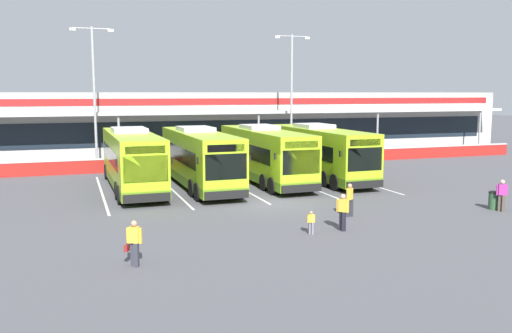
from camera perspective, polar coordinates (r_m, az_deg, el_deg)
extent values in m
plane|color=#4C4C51|center=(29.63, 1.21, -3.84)|extent=(200.00, 200.00, 0.00)
cube|color=#B7B7B2|center=(55.26, -8.48, 4.34)|extent=(70.00, 10.00, 5.50)
cube|color=#19232D|center=(50.37, -7.42, 3.53)|extent=(66.00, 0.08, 2.20)
cube|color=maroon|center=(50.24, -7.48, 6.77)|extent=(68.00, 0.08, 0.60)
cube|color=beige|center=(48.82, -7.11, 5.63)|extent=(67.00, 3.00, 0.24)
cube|color=gray|center=(55.17, -8.54, 7.46)|extent=(70.00, 10.00, 0.50)
cylinder|color=#999999|center=(46.87, -14.21, 2.80)|extent=(0.20, 0.20, 4.20)
cylinder|color=#999999|center=(49.44, 0.28, 3.28)|extent=(0.20, 0.20, 4.20)
cylinder|color=#999999|center=(54.77, 12.65, 3.53)|extent=(0.20, 0.20, 4.20)
cylinder|color=#999999|center=(62.15, 22.46, 3.61)|extent=(0.20, 0.20, 4.20)
cube|color=maroon|center=(43.28, -5.40, 0.48)|extent=(60.00, 0.36, 1.00)
cube|color=#B2B2B2|center=(43.21, -5.41, 1.20)|extent=(60.00, 0.40, 0.10)
cube|color=#9ED11E|center=(34.42, -12.93, 0.80)|extent=(2.70, 12.03, 3.19)
cube|color=#598419|center=(34.60, -12.86, -1.36)|extent=(2.72, 12.05, 0.56)
cube|color=black|center=(34.78, -13.02, 1.27)|extent=(2.70, 9.63, 0.96)
cube|color=black|center=(28.54, -11.52, -0.26)|extent=(2.31, 0.13, 1.40)
cube|color=black|center=(28.41, -11.57, 1.73)|extent=(2.05, 0.11, 0.40)
cube|color=silver|center=(35.25, -13.20, 3.78)|extent=(2.08, 2.83, 0.28)
cube|color=black|center=(28.68, -11.41, -3.26)|extent=(2.45, 0.19, 0.44)
cube|color=black|center=(29.08, -8.80, 0.64)|extent=(0.08, 0.12, 0.36)
cube|color=black|center=(28.68, -14.52, 0.39)|extent=(0.08, 0.12, 0.36)
cylinder|color=black|center=(39.27, -11.93, -0.37)|extent=(0.33, 1.04, 1.04)
cylinder|color=black|center=(39.03, -15.41, -0.53)|extent=(0.33, 1.04, 1.04)
cylinder|color=black|center=(31.64, -10.01, -2.25)|extent=(0.33, 1.04, 1.04)
cylinder|color=black|center=(31.35, -14.33, -2.47)|extent=(0.33, 1.04, 1.04)
cylinder|color=black|center=(30.29, -9.57, -2.69)|extent=(0.33, 1.04, 1.04)
cylinder|color=black|center=(29.97, -14.07, -2.93)|extent=(0.33, 1.04, 1.04)
cube|color=#9ED11E|center=(34.57, -5.97, 0.99)|extent=(2.70, 12.03, 3.19)
cube|color=#598419|center=(34.75, -5.94, -1.17)|extent=(2.72, 12.05, 0.56)
cube|color=black|center=(34.93, -6.13, 1.46)|extent=(2.70, 9.63, 0.96)
cube|color=black|center=(28.85, -3.18, -0.04)|extent=(2.31, 0.13, 1.40)
cube|color=black|center=(28.72, -3.19, 1.94)|extent=(2.05, 0.11, 0.40)
cube|color=silver|center=(35.38, -6.39, 3.95)|extent=(2.08, 2.83, 0.28)
cube|color=black|center=(28.99, -3.09, -3.00)|extent=(2.45, 0.19, 0.44)
cube|color=black|center=(29.57, -0.67, 0.85)|extent=(0.08, 0.12, 0.36)
cube|color=black|center=(28.77, -6.16, 0.61)|extent=(0.08, 0.12, 0.36)
cylinder|color=black|center=(39.46, -5.84, -0.20)|extent=(0.33, 1.04, 1.04)
cylinder|color=black|center=(38.97, -9.25, -0.36)|extent=(0.33, 1.04, 1.04)
cylinder|color=black|center=(32.02, -2.50, -2.02)|extent=(0.33, 1.04, 1.04)
cylinder|color=black|center=(31.42, -6.67, -2.26)|extent=(0.33, 1.04, 1.04)
cylinder|color=black|center=(30.71, -1.73, -2.44)|extent=(0.33, 1.04, 1.04)
cylinder|color=black|center=(30.07, -6.07, -2.70)|extent=(0.33, 1.04, 1.04)
cube|color=#9ED11E|center=(36.36, 0.89, 1.36)|extent=(2.70, 12.03, 3.19)
cube|color=#598419|center=(36.53, 0.89, -0.69)|extent=(2.72, 12.05, 0.56)
cube|color=black|center=(36.71, 0.67, 1.80)|extent=(2.70, 9.63, 0.96)
cube|color=black|center=(30.88, 4.76, 0.46)|extent=(2.31, 0.13, 1.40)
cube|color=black|center=(30.76, 4.79, 2.31)|extent=(2.05, 0.11, 0.40)
cube|color=silver|center=(37.15, 0.36, 4.18)|extent=(2.08, 2.83, 0.28)
cube|color=black|center=(31.01, 4.81, -2.31)|extent=(2.45, 0.19, 0.44)
cube|color=black|center=(31.77, 6.90, 1.27)|extent=(0.08, 0.12, 0.36)
cube|color=black|center=(30.59, 2.01, 1.08)|extent=(0.08, 0.12, 0.36)
cylinder|color=black|center=(41.23, 0.20, 0.18)|extent=(0.33, 1.04, 1.04)
cylinder|color=black|center=(40.48, -2.98, 0.03)|extent=(0.33, 1.04, 1.04)
cylinder|color=black|center=(34.07, 4.66, -1.45)|extent=(0.33, 1.04, 1.04)
cylinder|color=black|center=(33.17, 0.89, -1.68)|extent=(0.33, 1.04, 1.04)
cylinder|color=black|center=(32.81, 5.66, -1.82)|extent=(0.33, 1.04, 1.04)
cylinder|color=black|center=(31.88, 1.77, -2.07)|extent=(0.33, 1.04, 1.04)
cube|color=#9ED11E|center=(37.92, 6.74, 1.57)|extent=(2.70, 12.03, 3.19)
cube|color=#598419|center=(38.09, 6.70, -0.39)|extent=(2.72, 12.05, 0.56)
cube|color=black|center=(38.25, 6.48, 2.00)|extent=(2.70, 9.63, 0.96)
cube|color=black|center=(32.72, 11.36, 0.75)|extent=(2.31, 0.13, 1.40)
cube|color=black|center=(32.60, 11.41, 2.49)|extent=(2.05, 0.11, 0.40)
cube|color=silver|center=(38.67, 6.12, 4.28)|extent=(2.08, 2.83, 0.28)
cube|color=black|center=(32.84, 11.39, -1.87)|extent=(2.45, 0.19, 0.44)
cube|color=black|center=(33.74, 13.19, 1.50)|extent=(0.08, 0.12, 0.36)
cube|color=black|center=(32.26, 8.84, 1.34)|extent=(0.08, 0.12, 0.36)
cylinder|color=black|center=(42.72, 5.41, 0.41)|extent=(0.33, 1.04, 1.04)
cylinder|color=black|center=(41.77, 2.44, 0.27)|extent=(0.33, 1.04, 1.04)
cylinder|color=black|center=(35.87, 10.68, -1.10)|extent=(0.33, 1.04, 1.04)
cylinder|color=black|center=(34.74, 7.27, -1.31)|extent=(0.33, 1.04, 1.04)
cylinder|color=black|center=(34.69, 11.84, -1.43)|extent=(0.33, 1.04, 1.04)
cylinder|color=black|center=(33.51, 8.35, -1.66)|extent=(0.33, 1.04, 1.04)
cube|color=silver|center=(33.82, -15.92, -2.68)|extent=(0.14, 13.00, 0.01)
cube|color=silver|center=(34.28, -8.89, -2.34)|extent=(0.14, 13.00, 0.01)
cube|color=silver|center=(35.23, -2.15, -1.98)|extent=(0.14, 13.00, 0.01)
cube|color=silver|center=(36.64, 4.16, -1.61)|extent=(0.14, 13.00, 0.01)
cube|color=silver|center=(38.47, 9.93, -1.26)|extent=(0.14, 13.00, 0.01)
cube|color=#33333D|center=(19.47, -12.79, -8.95)|extent=(0.21, 0.22, 0.84)
cube|color=#33333D|center=(19.31, -12.47, -9.09)|extent=(0.21, 0.22, 0.84)
cube|color=gold|center=(19.20, -12.69, -7.02)|extent=(0.40, 0.35, 0.56)
cube|color=gold|center=(19.29, -13.31, -7.06)|extent=(0.13, 0.13, 0.54)
cube|color=gold|center=(19.14, -12.07, -7.14)|extent=(0.13, 0.13, 0.54)
sphere|color=tan|center=(19.11, -12.73, -5.89)|extent=(0.22, 0.22, 0.22)
cube|color=maroon|center=(19.45, -13.44, -8.35)|extent=(0.23, 0.30, 0.22)
cylinder|color=maroon|center=(19.40, -13.45, -7.84)|extent=(0.02, 0.02, 0.16)
cube|color=#33333D|center=(26.64, 9.61, -4.35)|extent=(0.22, 0.23, 0.84)
cube|color=#33333D|center=(26.74, 9.98, -4.31)|extent=(0.22, 0.23, 0.84)
cube|color=gold|center=(26.55, 9.83, -2.85)|extent=(0.40, 0.39, 0.56)
cube|color=gold|center=(26.36, 9.65, -2.99)|extent=(0.13, 0.13, 0.54)
cube|color=gold|center=(26.76, 10.00, -2.83)|extent=(0.13, 0.13, 0.54)
sphere|color=tan|center=(26.48, 9.85, -2.02)|extent=(0.22, 0.22, 0.22)
cube|color=slate|center=(23.24, 5.65, -6.46)|extent=(0.10, 0.12, 0.52)
cube|color=slate|center=(23.20, 5.95, -6.49)|extent=(0.10, 0.12, 0.52)
cube|color=gold|center=(23.12, 5.81, -5.44)|extent=(0.23, 0.16, 0.35)
cube|color=gold|center=(23.08, 5.49, -5.50)|extent=(0.06, 0.07, 0.33)
cube|color=gold|center=(23.16, 6.14, -5.46)|extent=(0.06, 0.07, 0.33)
sphere|color=tan|center=(23.07, 5.82, -4.85)|extent=(0.14, 0.14, 0.14)
cube|color=#4C4238|center=(30.18, 24.22, -3.51)|extent=(0.21, 0.23, 0.84)
cube|color=#4C4238|center=(30.10, 24.57, -3.55)|extent=(0.21, 0.23, 0.84)
cube|color=#A32D89|center=(30.02, 24.47, -2.22)|extent=(0.40, 0.36, 0.56)
cube|color=#A32D89|center=(29.97, 24.06, -2.26)|extent=(0.13, 0.13, 0.54)
cube|color=#A32D89|center=(30.07, 24.88, -2.28)|extent=(0.13, 0.13, 0.54)
sphere|color=#DBB293|center=(29.96, 24.51, -1.48)|extent=(0.22, 0.22, 0.22)
cube|color=black|center=(24.04, 8.95, -5.65)|extent=(0.23, 0.23, 0.84)
cube|color=black|center=(23.88, 9.23, -5.75)|extent=(0.23, 0.23, 0.84)
cube|color=gold|center=(23.81, 9.12, -4.06)|extent=(0.40, 0.40, 0.56)
cube|color=gold|center=(23.88, 8.62, -4.08)|extent=(0.13, 0.13, 0.54)
cube|color=gold|center=(23.76, 9.63, -4.17)|extent=(0.13, 0.13, 0.54)
sphere|color=tan|center=(23.73, 9.14, -3.14)|extent=(0.22, 0.22, 0.22)
cylinder|color=#9E9EA3|center=(44.37, -16.63, 6.85)|extent=(0.20, 0.20, 11.00)
cylinder|color=#9E9EA3|center=(44.64, -16.90, 13.72)|extent=(2.80, 0.10, 0.10)
cube|color=silver|center=(44.59, -18.75, 13.53)|extent=(0.44, 0.28, 0.20)
cube|color=silver|center=(44.71, -15.06, 13.65)|extent=(0.44, 0.28, 0.20)
cylinder|color=#9E9EA3|center=(48.44, 3.76, 7.20)|extent=(0.20, 0.20, 11.00)
cylinder|color=#9E9EA3|center=(48.68, 3.81, 13.51)|extent=(2.80, 0.10, 0.10)
cube|color=silver|center=(48.15, 2.23, 13.46)|extent=(0.44, 0.28, 0.20)
cube|color=silver|center=(49.22, 5.36, 13.31)|extent=(0.44, 0.28, 0.20)
cylinder|color=#2D5133|center=(30.47, 23.73, -3.36)|extent=(0.52, 0.52, 0.85)
cylinder|color=black|center=(30.39, 23.78, -2.50)|extent=(0.54, 0.54, 0.08)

